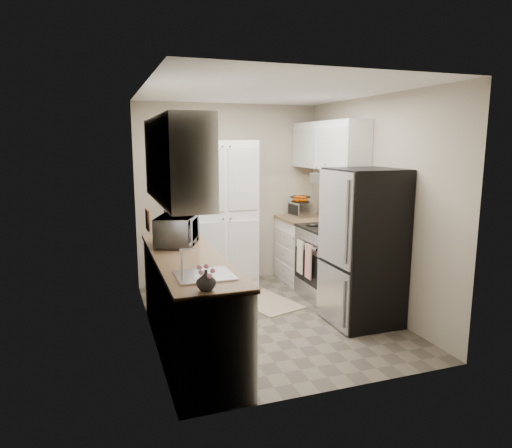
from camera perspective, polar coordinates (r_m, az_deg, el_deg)
name	(u,v)px	position (r m, az deg, el deg)	size (l,w,h in m)	color
ground	(269,318)	(5.29, 1.63, -11.71)	(3.20, 3.20, 0.00)	#665B4C
room_shell	(269,175)	(4.91, 1.58, 6.13)	(2.64, 3.24, 2.52)	#BDB099
pantry_cabinet	(221,215)	(6.18, -4.38, 1.09)	(0.90, 0.55, 2.00)	white
base_cabinet_left	(189,304)	(4.50, -8.39, -9.86)	(0.60, 2.30, 0.88)	white
countertop_left	(188,258)	(4.36, -8.54, -4.17)	(0.63, 2.33, 0.04)	#846647
base_cabinet_right	(304,251)	(6.58, 6.06, -3.36)	(0.60, 0.80, 0.88)	white
countertop_right	(305,219)	(6.48, 6.13, 0.60)	(0.63, 0.83, 0.04)	#846647
electric_range	(330,262)	(5.87, 9.25, -4.71)	(0.71, 0.78, 1.13)	#B7B7BC
refrigerator	(364,247)	(5.09, 13.30, -2.83)	(0.70, 0.72, 1.70)	#B7B7BC
microwave	(177,230)	(4.80, -9.83, -0.79)	(0.55, 0.37, 0.30)	#A6A5AA
wine_bottle	(165,224)	(5.27, -11.27, -0.04)	(0.07, 0.07, 0.27)	black
flower_vase	(206,280)	(3.32, -6.27, -7.00)	(0.14, 0.14, 0.15)	silver
cutting_board	(172,220)	(5.39, -10.44, 0.54)	(0.02, 0.26, 0.33)	#509438
toaster_oven	(302,209)	(6.61, 5.77, 1.87)	(0.28, 0.36, 0.21)	#AEAFB3
fruit_basket	(300,198)	(6.58, 5.58, 3.29)	(0.29, 0.29, 0.12)	#FC5700
kitchen_mat	(267,302)	(5.78, 1.33, -9.72)	(0.56, 0.89, 0.01)	tan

